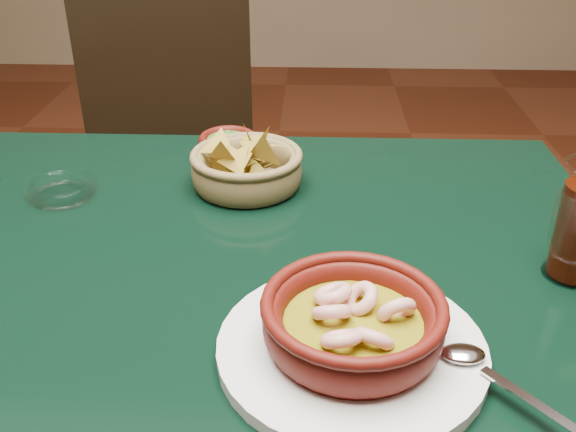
{
  "coord_description": "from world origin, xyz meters",
  "views": [
    {
      "loc": [
        0.17,
        -0.74,
        1.21
      ],
      "look_at": [
        0.14,
        -0.02,
        0.81
      ],
      "focal_mm": 40.0,
      "sensor_mm": 36.0,
      "label": 1
    }
  ],
  "objects_px": {
    "dining_chair": "(174,166)",
    "chip_basket": "(247,168)",
    "shrimp_plate": "(353,329)",
    "dining_table": "(191,304)"
  },
  "relations": [
    {
      "from": "dining_chair",
      "to": "chip_basket",
      "type": "bearing_deg",
      "value": -65.51
    },
    {
      "from": "dining_chair",
      "to": "chip_basket",
      "type": "relative_size",
      "value": 4.68
    },
    {
      "from": "shrimp_plate",
      "to": "dining_chair",
      "type": "bearing_deg",
      "value": 112.88
    },
    {
      "from": "dining_table",
      "to": "shrimp_plate",
      "type": "relative_size",
      "value": 3.41
    },
    {
      "from": "dining_chair",
      "to": "shrimp_plate",
      "type": "height_order",
      "value": "dining_chair"
    },
    {
      "from": "shrimp_plate",
      "to": "chip_basket",
      "type": "height_order",
      "value": "chip_basket"
    },
    {
      "from": "dining_table",
      "to": "shrimp_plate",
      "type": "xyz_separation_m",
      "value": [
        0.22,
        -0.21,
        0.13
      ]
    },
    {
      "from": "dining_chair",
      "to": "chip_basket",
      "type": "distance_m",
      "value": 0.63
    },
    {
      "from": "dining_table",
      "to": "dining_chair",
      "type": "relative_size",
      "value": 1.22
    },
    {
      "from": "dining_table",
      "to": "shrimp_plate",
      "type": "distance_m",
      "value": 0.33
    }
  ]
}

